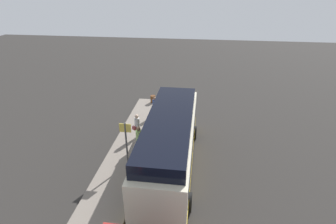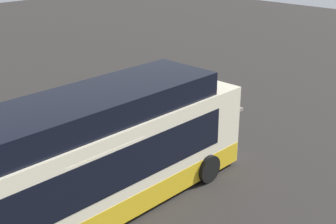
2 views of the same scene
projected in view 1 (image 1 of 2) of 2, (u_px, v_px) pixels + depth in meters
The scene contains 9 objects.
ground at pixel (170, 173), 15.01m from camera, with size 80.00×80.00×0.00m, color #2B2826.
platform at pixel (121, 168), 15.32m from camera, with size 20.00×2.50×0.14m.
bus_lead at pixel (170, 145), 14.75m from camera, with size 10.17×2.82×3.54m.
passenger_boarding at pixel (155, 106), 20.68m from camera, with size 0.49×0.49×1.69m.
passenger_waiting at pixel (139, 138), 16.44m from camera, with size 0.55×0.38×1.71m.
passenger_with_bags at pixel (137, 125), 17.77m from camera, with size 0.61×0.56×1.78m.
suitcase at pixel (146, 142), 17.17m from camera, with size 0.34×0.19×0.85m.
sign_post at pixel (126, 139), 14.74m from camera, with size 0.10×0.66×2.79m.
trash_bin at pixel (153, 99), 23.40m from camera, with size 0.44×0.44×0.65m.
Camera 1 is at (-11.81, -1.47, 9.80)m, focal length 28.00 mm.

